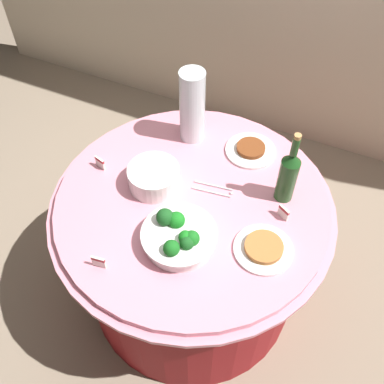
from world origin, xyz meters
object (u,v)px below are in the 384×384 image
(plate_stack, at_px, (154,177))
(food_plate_stir_fry, at_px, (251,150))
(serving_tongs, at_px, (214,189))
(label_placard_rear, at_px, (284,212))
(broccoli_bowl, at_px, (179,236))
(food_plate_peanuts, at_px, (264,248))
(wine_bottle, at_px, (288,175))
(label_placard_mid, at_px, (99,262))
(decorative_fruit_vase, at_px, (192,110))
(label_placard_front, at_px, (99,163))

(plate_stack, height_order, food_plate_stir_fry, plate_stack)
(serving_tongs, distance_m, label_placard_rear, 0.30)
(broccoli_bowl, distance_m, food_plate_stir_fry, 0.56)
(plate_stack, bearing_deg, label_placard_rear, 6.38)
(serving_tongs, bearing_deg, plate_stack, -162.30)
(label_placard_rear, bearing_deg, food_plate_peanuts, -96.26)
(wine_bottle, height_order, serving_tongs, wine_bottle)
(food_plate_peanuts, distance_m, label_placard_mid, 0.59)
(plate_stack, bearing_deg, decorative_fruit_vase, 86.41)
(plate_stack, bearing_deg, serving_tongs, 17.70)
(broccoli_bowl, relative_size, wine_bottle, 0.83)
(plate_stack, xyz_separation_m, wine_bottle, (0.50, 0.16, 0.08))
(broccoli_bowl, bearing_deg, decorative_fruit_vase, 109.66)
(food_plate_stir_fry, xyz_separation_m, food_plate_peanuts, (0.21, -0.46, 0.00))
(plate_stack, xyz_separation_m, food_plate_peanuts, (0.51, -0.12, -0.03))
(decorative_fruit_vase, bearing_deg, label_placard_front, -128.59)
(food_plate_stir_fry, relative_size, label_placard_mid, 4.00)
(wine_bottle, bearing_deg, decorative_fruit_vase, 160.65)
(label_placard_front, bearing_deg, label_placard_rear, 5.34)
(broccoli_bowl, height_order, decorative_fruit_vase, decorative_fruit_vase)
(broccoli_bowl, relative_size, serving_tongs, 1.67)
(plate_stack, height_order, serving_tongs, plate_stack)
(label_placard_rear, bearing_deg, label_placard_mid, -137.76)
(plate_stack, relative_size, label_placard_front, 3.82)
(wine_bottle, relative_size, food_plate_stir_fry, 1.53)
(wine_bottle, xyz_separation_m, label_placard_rear, (0.03, -0.10, -0.10))
(plate_stack, bearing_deg, wine_bottle, 17.76)
(plate_stack, height_order, label_placard_mid, plate_stack)
(label_placard_mid, distance_m, label_placard_rear, 0.71)
(serving_tongs, relative_size, label_placard_rear, 3.05)
(serving_tongs, xyz_separation_m, label_placard_mid, (-0.23, -0.50, 0.03))
(food_plate_stir_fry, distance_m, label_placard_mid, 0.82)
(label_placard_mid, bearing_deg, label_placard_rear, 42.24)
(decorative_fruit_vase, bearing_deg, label_placard_mid, -91.61)
(plate_stack, bearing_deg, broccoli_bowl, -44.96)
(wine_bottle, relative_size, label_placard_rear, 6.11)
(decorative_fruit_vase, distance_m, serving_tongs, 0.36)
(food_plate_peanuts, bearing_deg, label_placard_front, 172.36)
(food_plate_stir_fry, relative_size, label_placard_front, 4.00)
(decorative_fruit_vase, relative_size, food_plate_peanuts, 1.55)
(serving_tongs, distance_m, food_plate_peanuts, 0.33)
(plate_stack, xyz_separation_m, food_plate_stir_fry, (0.29, 0.34, -0.03))
(wine_bottle, height_order, food_plate_peanuts, wine_bottle)
(plate_stack, height_order, wine_bottle, wine_bottle)
(decorative_fruit_vase, distance_m, label_placard_rear, 0.59)
(decorative_fruit_vase, height_order, serving_tongs, decorative_fruit_vase)
(decorative_fruit_vase, relative_size, label_placard_mid, 6.18)
(wine_bottle, height_order, label_placard_mid, wine_bottle)
(food_plate_stir_fry, xyz_separation_m, label_placard_front, (-0.55, -0.36, 0.02))
(wine_bottle, distance_m, food_plate_stir_fry, 0.30)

